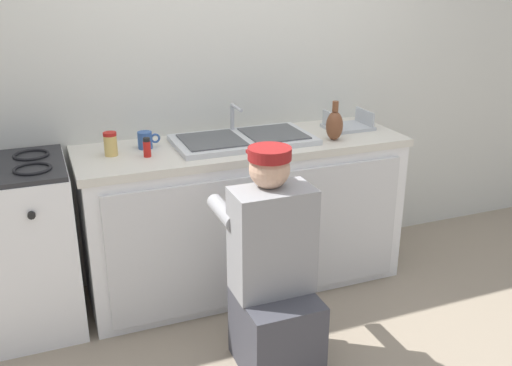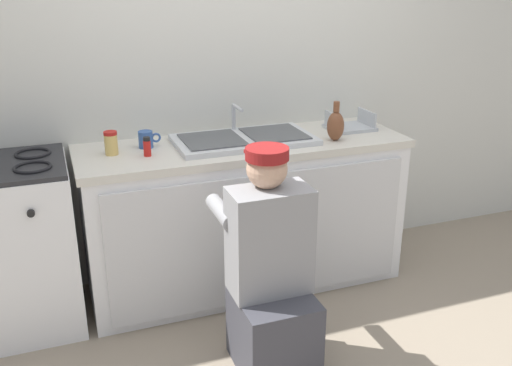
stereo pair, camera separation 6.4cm
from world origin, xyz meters
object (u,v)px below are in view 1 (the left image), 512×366
object	(u,v)px
plumber_person	(273,280)
condiment_jar	(110,144)
dish_rack_tray	(348,125)
sink_double_basin	(243,139)
coffee_mug	(146,140)
stove_range	(17,248)
vase_decorative	(334,125)
spice_bottle_red	(147,148)

from	to	relation	value
plumber_person	condiment_jar	xyz separation A→B (m)	(-0.60, 0.82, 0.52)
condiment_jar	plumber_person	bearing A→B (deg)	-53.47
plumber_person	dish_rack_tray	distance (m)	1.28
sink_double_basin	coffee_mug	xyz separation A→B (m)	(-0.55, 0.09, 0.03)
sink_double_basin	plumber_person	bearing A→B (deg)	-100.22
stove_range	dish_rack_tray	world-z (taller)	dish_rack_tray
vase_decorative	spice_bottle_red	world-z (taller)	vase_decorative
stove_range	dish_rack_tray	distance (m)	2.05
vase_decorative	spice_bottle_red	distance (m)	1.09
plumber_person	vase_decorative	xyz separation A→B (m)	(0.65, 0.64, 0.54)
condiment_jar	vase_decorative	bearing A→B (deg)	-7.96
sink_double_basin	coffee_mug	bearing A→B (deg)	171.03
stove_range	vase_decorative	xyz separation A→B (m)	(1.79, -0.15, 0.54)
plumber_person	coffee_mug	distance (m)	1.09
sink_double_basin	spice_bottle_red	xyz separation A→B (m)	(-0.57, -0.07, 0.03)
stove_range	coffee_mug	world-z (taller)	coffee_mug
coffee_mug	dish_rack_tray	distance (m)	1.26
spice_bottle_red	dish_rack_tray	distance (m)	1.29
sink_double_basin	spice_bottle_red	size ratio (longest dim) A/B	7.62
plumber_person	spice_bottle_red	xyz separation A→B (m)	(-0.43, 0.72, 0.50)
vase_decorative	spice_bottle_red	size ratio (longest dim) A/B	2.19
spice_bottle_red	dish_rack_tray	world-z (taller)	dish_rack_tray
sink_double_basin	stove_range	world-z (taller)	sink_double_basin
coffee_mug	plumber_person	bearing A→B (deg)	-65.19
plumber_person	condiment_jar	size ratio (longest dim) A/B	8.63
stove_range	vase_decorative	bearing A→B (deg)	-4.73
vase_decorative	dish_rack_tray	bearing A→B (deg)	42.94
plumber_person	spice_bottle_red	size ratio (longest dim) A/B	10.52
sink_double_basin	plumber_person	world-z (taller)	same
dish_rack_tray	sink_double_basin	bearing A→B (deg)	-176.93
plumber_person	vase_decorative	size ratio (longest dim) A/B	4.80
stove_range	coffee_mug	size ratio (longest dim) A/B	7.49
sink_double_basin	condiment_jar	bearing A→B (deg)	178.04
condiment_jar	spice_bottle_red	bearing A→B (deg)	-28.33
plumber_person	coffee_mug	size ratio (longest dim) A/B	8.76
dish_rack_tray	coffee_mug	bearing A→B (deg)	177.82
plumber_person	dish_rack_tray	world-z (taller)	plumber_person
condiment_jar	coffee_mug	world-z (taller)	condiment_jar
stove_range	vase_decorative	world-z (taller)	vase_decorative
sink_double_basin	dish_rack_tray	world-z (taller)	sink_double_basin
plumber_person	dish_rack_tray	size ratio (longest dim) A/B	3.94
condiment_jar	coffee_mug	bearing A→B (deg)	17.00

